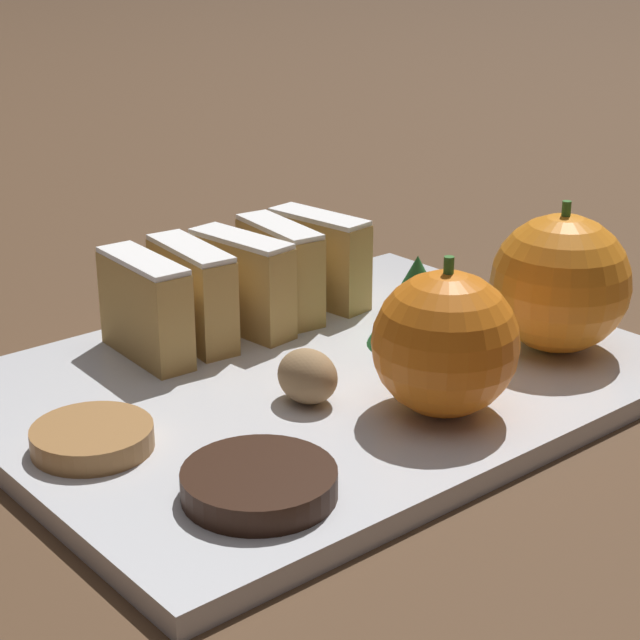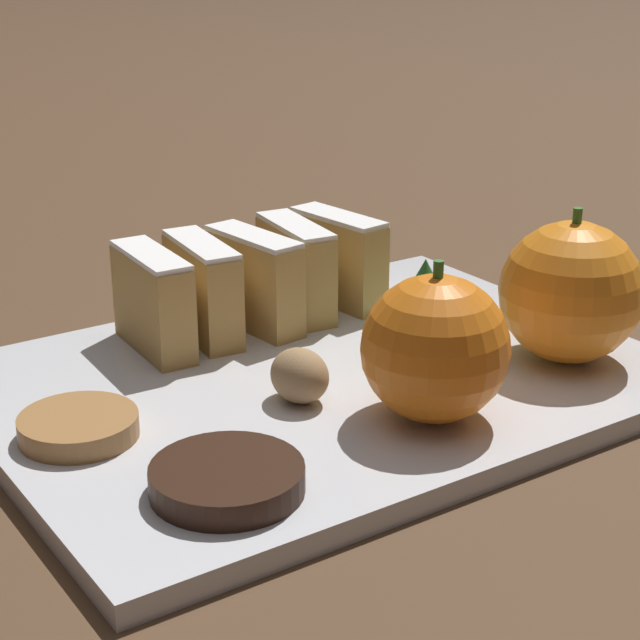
{
  "view_description": "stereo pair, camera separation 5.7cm",
  "coord_description": "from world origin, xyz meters",
  "px_view_note": "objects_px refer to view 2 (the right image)",
  "views": [
    {
      "loc": [
        0.41,
        -0.34,
        0.24
      ],
      "look_at": [
        0.0,
        0.0,
        0.04
      ],
      "focal_mm": 60.0,
      "sensor_mm": 36.0,
      "label": 1
    },
    {
      "loc": [
        0.44,
        -0.3,
        0.24
      ],
      "look_at": [
        0.0,
        0.0,
        0.04
      ],
      "focal_mm": 60.0,
      "sensor_mm": 36.0,
      "label": 2
    }
  ],
  "objects_px": {
    "chocolate_cookie": "(227,479)",
    "orange_near": "(571,292)",
    "orange_far": "(435,348)",
    "walnut": "(300,375)"
  },
  "relations": [
    {
      "from": "chocolate_cookie",
      "to": "orange_near",
      "type": "bearing_deg",
      "value": 95.7
    },
    {
      "from": "orange_near",
      "to": "chocolate_cookie",
      "type": "height_order",
      "value": "orange_near"
    },
    {
      "from": "orange_far",
      "to": "chocolate_cookie",
      "type": "relative_size",
      "value": 1.2
    },
    {
      "from": "orange_near",
      "to": "walnut",
      "type": "distance_m",
      "value": 0.16
    },
    {
      "from": "orange_far",
      "to": "walnut",
      "type": "xyz_separation_m",
      "value": [
        -0.05,
        -0.04,
        -0.02
      ]
    },
    {
      "from": "walnut",
      "to": "orange_far",
      "type": "bearing_deg",
      "value": 40.11
    },
    {
      "from": "orange_near",
      "to": "chocolate_cookie",
      "type": "relative_size",
      "value": 1.29
    },
    {
      "from": "walnut",
      "to": "orange_near",
      "type": "bearing_deg",
      "value": 76.46
    },
    {
      "from": "chocolate_cookie",
      "to": "orange_far",
      "type": "bearing_deg",
      "value": 93.49
    },
    {
      "from": "orange_far",
      "to": "chocolate_cookie",
      "type": "xyz_separation_m",
      "value": [
        0.01,
        -0.12,
        -0.03
      ]
    }
  ]
}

